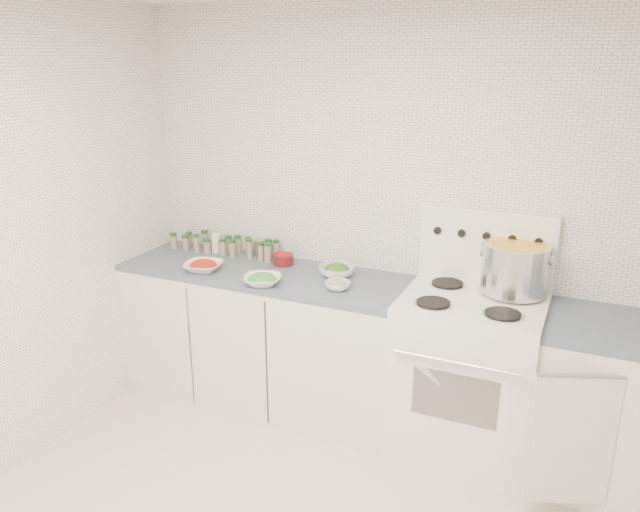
{
  "coord_description": "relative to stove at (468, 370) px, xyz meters",
  "views": [
    {
      "loc": [
        1.02,
        -2.02,
        2.2
      ],
      "look_at": [
        -0.42,
        1.14,
        1.07
      ],
      "focal_mm": 35.0,
      "sensor_mm": 36.0,
      "label": 1
    }
  ],
  "objects": [
    {
      "name": "room_walls",
      "position": [
        -0.48,
        -1.19,
        1.06
      ],
      "size": [
        3.54,
        3.04,
        2.52
      ],
      "color": "white",
      "rests_on": "ground"
    },
    {
      "name": "counter_left",
      "position": [
        -1.3,
        0.0,
        -0.05
      ],
      "size": [
        1.85,
        0.62,
        0.9
      ],
      "color": "white",
      "rests_on": "ground"
    },
    {
      "name": "stove",
      "position": [
        0.0,
        0.0,
        0.0
      ],
      "size": [
        0.76,
        0.7,
        1.36
      ],
      "color": "white",
      "rests_on": "ground"
    },
    {
      "name": "counter_right",
      "position": [
        0.82,
        0.0,
        -0.05
      ],
      "size": [
        0.89,
        0.77,
        0.9
      ],
      "color": "white",
      "rests_on": "ground"
    },
    {
      "name": "stock_pot",
      "position": [
        0.18,
        0.16,
        0.6
      ],
      "size": [
        0.38,
        0.36,
        0.27
      ],
      "rotation": [
        0.0,
        0.0,
        0.43
      ],
      "color": "silver",
      "rests_on": "stove"
    },
    {
      "name": "bowl_tomato",
      "position": [
        -1.65,
        -0.16,
        0.44
      ],
      "size": [
        0.28,
        0.28,
        0.08
      ],
      "color": "white",
      "rests_on": "counter_left"
    },
    {
      "name": "bowl_snowpea",
      "position": [
        -1.19,
        -0.22,
        0.43
      ],
      "size": [
        0.28,
        0.28,
        0.07
      ],
      "color": "white",
      "rests_on": "counter_left"
    },
    {
      "name": "bowl_broccoli",
      "position": [
        -0.85,
        0.09,
        0.44
      ],
      "size": [
        0.24,
        0.24,
        0.09
      ],
      "color": "white",
      "rests_on": "counter_left"
    },
    {
      "name": "bowl_zucchini",
      "position": [
        -0.76,
        -0.1,
        0.43
      ],
      "size": [
        0.16,
        0.16,
        0.06
      ],
      "color": "white",
      "rests_on": "counter_left"
    },
    {
      "name": "bowl_pepper",
      "position": [
        -1.25,
        0.16,
        0.44
      ],
      "size": [
        0.14,
        0.14,
        0.08
      ],
      "color": "#580F14",
      "rests_on": "counter_left"
    },
    {
      "name": "salt_canister",
      "position": [
        -1.8,
        0.21,
        0.47
      ],
      "size": [
        0.07,
        0.07,
        0.13
      ],
      "primitive_type": "cylinder",
      "rotation": [
        0.0,
        0.0,
        0.05
      ],
      "color": "white",
      "rests_on": "counter_left"
    },
    {
      "name": "tin_can",
      "position": [
        -1.48,
        0.26,
        0.46
      ],
      "size": [
        0.1,
        0.1,
        0.11
      ],
      "primitive_type": "cylinder",
      "rotation": [
        0.0,
        0.0,
        0.23
      ],
      "color": "gray",
      "rests_on": "counter_left"
    },
    {
      "name": "spice_cluster",
      "position": [
        -1.71,
        0.2,
        0.46
      ],
      "size": [
        0.81,
        0.16,
        0.14
      ],
      "color": "gray",
      "rests_on": "counter_left"
    }
  ]
}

